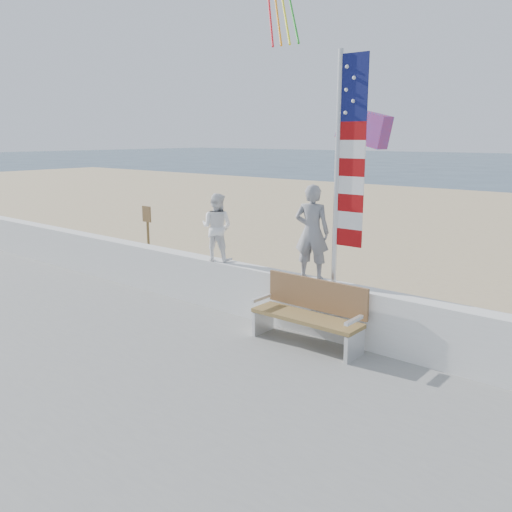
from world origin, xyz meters
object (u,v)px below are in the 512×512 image
at_px(child, 217,227).
at_px(bench, 310,312).
at_px(adult, 312,232).
at_px(flag, 345,160).

height_order(child, bench, child).
distance_m(adult, bench, 1.28).
relative_size(adult, flag, 0.44).
relative_size(child, bench, 0.69).
distance_m(child, bench, 2.64).
distance_m(adult, flag, 1.27).
bearing_deg(adult, bench, 103.70).
distance_m(adult, child, 2.10).
distance_m(bench, flag, 2.36).
xyz_separation_m(bench, flag, (0.26, 0.45, 2.30)).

